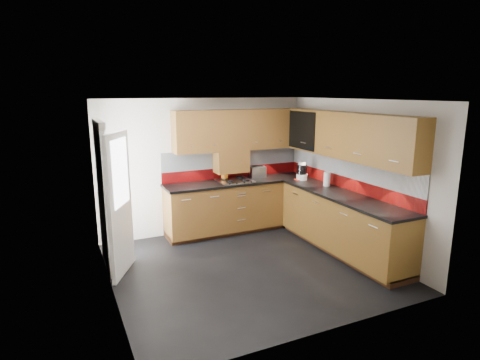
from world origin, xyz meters
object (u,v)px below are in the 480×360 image
utensil_pot (224,175)px  toaster (258,172)px  gas_hob (235,181)px  food_processor (302,172)px

utensil_pot → toaster: 0.68m
gas_hob → food_processor: (1.16, -0.39, 0.13)m
toaster → food_processor: (0.61, -0.56, 0.05)m
gas_hob → toaster: size_ratio=1.95×
utensil_pot → food_processor: 1.41m
utensil_pot → food_processor: bearing=-23.0°
gas_hob → utensil_pot: utensil_pot is taller
gas_hob → utensil_pot: bearing=130.5°
utensil_pot → toaster: bearing=0.6°
gas_hob → food_processor: food_processor is taller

